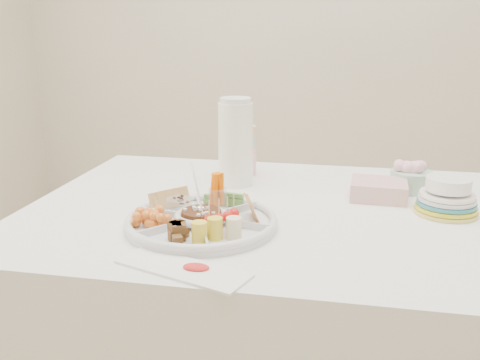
% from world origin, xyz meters
% --- Properties ---
extents(wall_back, '(4.00, 0.02, 2.70)m').
position_xyz_m(wall_back, '(0.00, 2.00, 1.35)').
color(wall_back, beige).
rests_on(wall_back, ground).
extents(dining_table, '(1.52, 1.02, 0.76)m').
position_xyz_m(dining_table, '(0.00, 0.00, 0.38)').
color(dining_table, white).
rests_on(dining_table, floor).
extents(party_tray, '(0.44, 0.44, 0.04)m').
position_xyz_m(party_tray, '(-0.22, -0.19, 0.78)').
color(party_tray, silver).
rests_on(party_tray, dining_table).
extents(bean_dip, '(0.12, 0.12, 0.04)m').
position_xyz_m(bean_dip, '(-0.22, -0.19, 0.79)').
color(bean_dip, '#4E2D1D').
rests_on(bean_dip, party_tray).
extents(tortillas, '(0.12, 0.12, 0.06)m').
position_xyz_m(tortillas, '(-0.10, -0.15, 0.80)').
color(tortillas, brown).
rests_on(tortillas, party_tray).
extents(carrot_cucumber, '(0.12, 0.12, 0.09)m').
position_xyz_m(carrot_cucumber, '(-0.20, -0.06, 0.82)').
color(carrot_cucumber, '#FF6C01').
rests_on(carrot_cucumber, party_tray).
extents(pita_raisins, '(0.12, 0.12, 0.05)m').
position_xyz_m(pita_raisins, '(-0.32, -0.10, 0.80)').
color(pita_raisins, tan).
rests_on(pita_raisins, party_tray).
extents(cherries, '(0.13, 0.13, 0.04)m').
position_xyz_m(cherries, '(-0.35, -0.23, 0.79)').
color(cherries, orange).
rests_on(cherries, party_tray).
extents(granola_chunks, '(0.12, 0.12, 0.04)m').
position_xyz_m(granola_chunks, '(-0.25, -0.32, 0.79)').
color(granola_chunks, '#4B2E13').
rests_on(granola_chunks, party_tray).
extents(banana_tomato, '(0.14, 0.14, 0.10)m').
position_xyz_m(banana_tomato, '(-0.13, -0.27, 0.82)').
color(banana_tomato, '#FFE579').
rests_on(banana_tomato, party_tray).
extents(cup_stack, '(0.10, 0.10, 0.22)m').
position_xyz_m(cup_stack, '(-0.21, 0.33, 0.87)').
color(cup_stack, silver).
rests_on(cup_stack, dining_table).
extents(thermos, '(0.13, 0.13, 0.29)m').
position_xyz_m(thermos, '(-0.22, 0.21, 0.90)').
color(thermos, white).
rests_on(thermos, dining_table).
extents(flower_bowl, '(0.16, 0.16, 0.10)m').
position_xyz_m(flower_bowl, '(0.33, 0.24, 0.81)').
color(flower_bowl, '#97B8A5').
rests_on(flower_bowl, dining_table).
extents(napkin_stack, '(0.17, 0.15, 0.05)m').
position_xyz_m(napkin_stack, '(0.23, 0.14, 0.78)').
color(napkin_stack, '#D19F9D').
rests_on(napkin_stack, dining_table).
extents(plate_stack, '(0.20, 0.20, 0.11)m').
position_xyz_m(plate_stack, '(0.40, 0.04, 0.81)').
color(plate_stack, '#F5EB5B').
rests_on(plate_stack, dining_table).
extents(placemat, '(0.31, 0.19, 0.01)m').
position_xyz_m(placemat, '(-0.20, -0.43, 0.76)').
color(placemat, white).
rests_on(placemat, dining_table).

